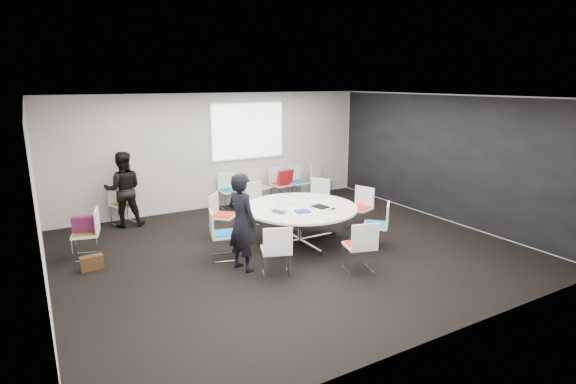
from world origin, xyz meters
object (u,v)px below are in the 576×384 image
chair_ring_f (276,260)px  brown_bag (92,263)px  chair_ring_g (359,256)px  cup (293,203)px  chair_back_d (298,188)px  chair_person_back (124,212)px  chair_back_b (260,194)px  chair_ring_a (359,216)px  person_main (242,222)px  chair_back_a (230,198)px  conference_table (300,216)px  maroon_bag (84,224)px  chair_ring_b (317,206)px  chair_ring_e (224,244)px  chair_back_e (321,186)px  chair_ring_c (260,210)px  person_back (123,189)px  chair_spare_left (88,243)px  chair_ring_d (224,224)px  laptop (280,211)px  chair_back_c (281,191)px  chair_ring_h (376,234)px

chair_ring_f → brown_bag: size_ratio=2.44×
chair_ring_g → cup: (-0.21, 1.82, 0.50)m
chair_back_d → chair_person_back: 4.48m
chair_back_b → cup: 2.88m
chair_ring_a → person_main: person_main is taller
chair_ring_g → brown_bag: chair_ring_g is taller
chair_ring_g → person_main: person_main is taller
chair_ring_g → chair_back_a: 4.62m
conference_table → maroon_bag: size_ratio=5.50×
chair_ring_b → chair_back_b: size_ratio=1.00×
chair_ring_g → chair_person_back: 5.43m
chair_ring_e → chair_back_e: (4.04, 2.91, 0.00)m
maroon_bag → brown_bag: size_ratio=1.11×
cup → chair_ring_g: bearing=-83.3°
chair_ring_c → chair_back_a: 1.37m
chair_ring_b → brown_bag: (-4.93, -0.62, -0.16)m
chair_ring_a → person_back: (-4.30, 2.66, 0.54)m
chair_ring_b → chair_person_back: 4.33m
chair_ring_a → cup: (-1.63, 0.04, 0.50)m
conference_table → chair_ring_e: (-1.60, -0.02, -0.26)m
chair_ring_g → maroon_bag: chair_ring_g is taller
chair_ring_f → conference_table: bearing=65.5°
chair_spare_left → chair_person_back: same height
chair_person_back → person_main: (1.26, -3.56, 0.55)m
chair_back_a → maroon_bag: chair_back_a is taller
chair_ring_d → person_back: bearing=-96.2°
chair_ring_f → brown_bag: (-2.56, 1.77, -0.16)m
chair_spare_left → chair_ring_d: bearing=-81.2°
chair_ring_e → chair_back_b: (2.18, 2.93, 0.00)m
chair_spare_left → brown_bag: 0.63m
chair_ring_e → chair_person_back: bearing=-144.2°
chair_back_b → laptop: chair_back_b is taller
chair_back_b → brown_bag: 4.86m
chair_back_a → chair_back_c: (1.43, -0.03, 0.00)m
chair_back_b → brown_bag: size_ratio=2.44×
chair_ring_g → chair_back_b: same height
conference_table → chair_ring_a: chair_ring_a is taller
chair_ring_a → chair_ring_f: (-2.69, -1.26, 0.00)m
cup → person_back: bearing=135.6°
person_back → brown_bag: 2.45m
chair_ring_a → chair_ring_d: size_ratio=1.00×
person_main → laptop: size_ratio=5.24×
chair_ring_f → chair_ring_a: bearing=45.6°
chair_ring_d → chair_back_b: (1.75, 1.87, 0.00)m
chair_ring_b → person_back: 4.30m
person_back → chair_ring_h: bearing=147.0°
chair_ring_d → chair_back_d: size_ratio=1.00×
chair_ring_h → chair_back_c: same height
chair_spare_left → person_main: (2.19, -1.85, 0.55)m
chair_back_d → chair_ring_a: bearing=79.9°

